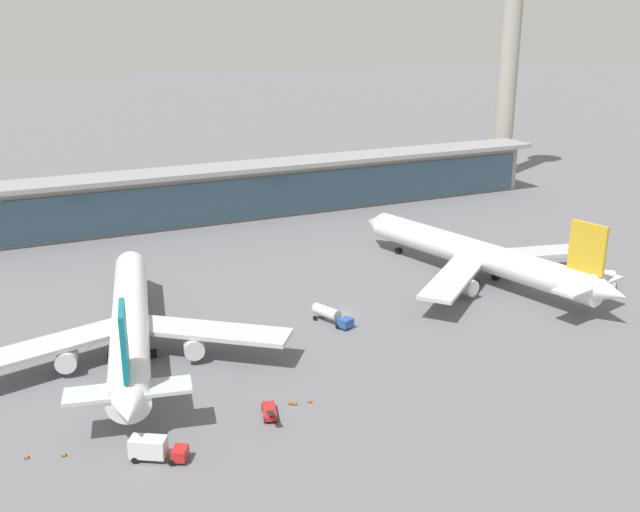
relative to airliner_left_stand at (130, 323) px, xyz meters
name	(u,v)px	position (x,y,z in m)	size (l,w,h in m)	color
ground_plane	(343,313)	(39.97, 1.44, -5.71)	(1200.00, 1200.00, 0.00)	slate
airliner_left_stand	(130,323)	(0.00, 0.00, 0.00)	(51.34, 67.67, 18.13)	white
airliner_centre_stand	(481,256)	(74.15, 5.01, 0.00)	(50.85, 67.26, 18.13)	white
service_truck_near_nose_red	(270,412)	(13.61, -28.22, -4.90)	(3.13, 6.92, 2.70)	#B21E1E
service_truck_under_wing_red	(154,448)	(-3.55, -32.05, -4.02)	(7.44, 5.72, 3.10)	#B21E1E
service_truck_mid_apron_white	(609,279)	(96.67, -8.90, -4.02)	(6.60, 6.96, 3.10)	silver
service_truck_by_tail_blue	(331,314)	(35.82, -1.84, -4.00)	(5.22, 8.83, 2.95)	#234C9E
terminal_building	(223,192)	(39.97, 74.46, 2.16)	(196.93, 12.80, 15.20)	#9E998E
control_tower	(510,49)	(145.62, 90.05, 37.04)	(12.00, 12.00, 78.63)	#9E998E
safety_cone_alpha	(27,456)	(-18.44, -24.77, -5.39)	(0.62, 0.62, 0.70)	orange
safety_cone_bravo	(291,402)	(17.65, -26.21, -5.39)	(0.62, 0.62, 0.70)	orange
safety_cone_charlie	(295,403)	(18.17, -26.63, -5.39)	(0.62, 0.62, 0.70)	orange
safety_cone_delta	(64,454)	(-14.00, -26.20, -5.39)	(0.62, 0.62, 0.70)	orange
safety_cone_echo	(310,400)	(20.44, -26.94, -5.39)	(0.62, 0.62, 0.70)	orange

